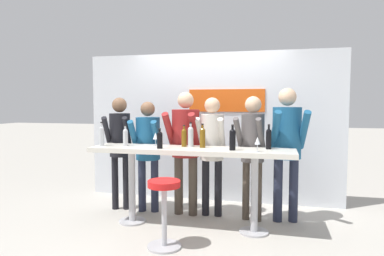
% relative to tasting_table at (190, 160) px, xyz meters
% --- Properties ---
extents(ground_plane, '(40.00, 40.00, 0.00)m').
position_rel_tasting_table_xyz_m(ground_plane, '(0.00, 0.00, -0.88)').
color(ground_plane, '#B2ADA3').
extents(back_wall, '(4.21, 0.12, 2.42)m').
position_rel_tasting_table_xyz_m(back_wall, '(0.00, 1.35, 0.34)').
color(back_wall, silver).
rests_on(back_wall, ground_plane).
extents(tasting_table, '(2.61, 0.56, 1.03)m').
position_rel_tasting_table_xyz_m(tasting_table, '(0.00, 0.00, 0.00)').
color(tasting_table, silver).
rests_on(tasting_table, ground_plane).
extents(bar_stool, '(0.38, 0.38, 0.75)m').
position_rel_tasting_table_xyz_m(bar_stool, '(-0.13, -0.67, -0.38)').
color(bar_stool, '#B2B2B7').
rests_on(bar_stool, ground_plane).
extents(person_far_left, '(0.43, 0.55, 1.69)m').
position_rel_tasting_table_xyz_m(person_far_left, '(-1.21, 0.48, 0.19)').
color(person_far_left, black).
rests_on(person_far_left, ground_plane).
extents(person_left, '(0.45, 0.54, 1.63)m').
position_rel_tasting_table_xyz_m(person_left, '(-0.77, 0.48, 0.13)').
color(person_left, '#23283D').
rests_on(person_left, ground_plane).
extents(person_center_left, '(0.49, 0.59, 1.76)m').
position_rel_tasting_table_xyz_m(person_center_left, '(-0.19, 0.48, 0.21)').
color(person_center_left, '#473D33').
rests_on(person_center_left, ground_plane).
extents(person_center, '(0.40, 0.52, 1.68)m').
position_rel_tasting_table_xyz_m(person_center, '(0.18, 0.51, 0.17)').
color(person_center, black).
rests_on(person_center, ground_plane).
extents(person_center_right, '(0.43, 0.55, 1.70)m').
position_rel_tasting_table_xyz_m(person_center_right, '(0.75, 0.46, 0.19)').
color(person_center_right, '#473D33').
rests_on(person_center_right, ground_plane).
extents(person_right, '(0.51, 0.62, 1.80)m').
position_rel_tasting_table_xyz_m(person_right, '(1.20, 0.51, 0.24)').
color(person_right, '#23283D').
rests_on(person_right, ground_plane).
extents(wine_bottle_0, '(0.07, 0.07, 0.31)m').
position_rel_tasting_table_xyz_m(wine_bottle_0, '(0.97, 0.13, 0.30)').
color(wine_bottle_0, black).
rests_on(wine_bottle_0, tasting_table).
extents(wine_bottle_1, '(0.07, 0.07, 0.25)m').
position_rel_tasting_table_xyz_m(wine_bottle_1, '(-0.37, -0.13, 0.28)').
color(wine_bottle_1, black).
rests_on(wine_bottle_1, tasting_table).
extents(wine_bottle_2, '(0.07, 0.07, 0.31)m').
position_rel_tasting_table_xyz_m(wine_bottle_2, '(0.14, 0.08, 0.30)').
color(wine_bottle_2, brown).
rests_on(wine_bottle_2, tasting_table).
extents(wine_bottle_3, '(0.07, 0.07, 0.32)m').
position_rel_tasting_table_xyz_m(wine_bottle_3, '(-0.03, 0.14, 0.30)').
color(wine_bottle_3, '#B7BCC1').
rests_on(wine_bottle_3, tasting_table).
extents(wine_bottle_4, '(0.06, 0.06, 0.32)m').
position_rel_tasting_table_xyz_m(wine_bottle_4, '(-1.21, -0.05, 0.30)').
color(wine_bottle_4, '#B7BCC1').
rests_on(wine_bottle_4, tasting_table).
extents(wine_bottle_5, '(0.08, 0.08, 0.31)m').
position_rel_tasting_table_xyz_m(wine_bottle_5, '(0.55, -0.08, 0.30)').
color(wine_bottle_5, black).
rests_on(wine_bottle_5, tasting_table).
extents(wine_bottle_6, '(0.07, 0.07, 0.29)m').
position_rel_tasting_table_xyz_m(wine_bottle_6, '(-0.12, 0.12, 0.29)').
color(wine_bottle_6, brown).
rests_on(wine_bottle_6, tasting_table).
extents(wine_bottle_7, '(0.07, 0.07, 0.28)m').
position_rel_tasting_table_xyz_m(wine_bottle_7, '(-0.90, 0.02, 0.28)').
color(wine_bottle_7, '#B7BCC1').
rests_on(wine_bottle_7, tasting_table).
extents(wine_glass_0, '(0.07, 0.07, 0.18)m').
position_rel_tasting_table_xyz_m(wine_glass_0, '(0.85, -0.14, 0.28)').
color(wine_glass_0, silver).
rests_on(wine_glass_0, tasting_table).
extents(wine_glass_1, '(0.07, 0.07, 0.18)m').
position_rel_tasting_table_xyz_m(wine_glass_1, '(-0.52, 0.13, 0.28)').
color(wine_glass_1, silver).
rests_on(wine_glass_1, tasting_table).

